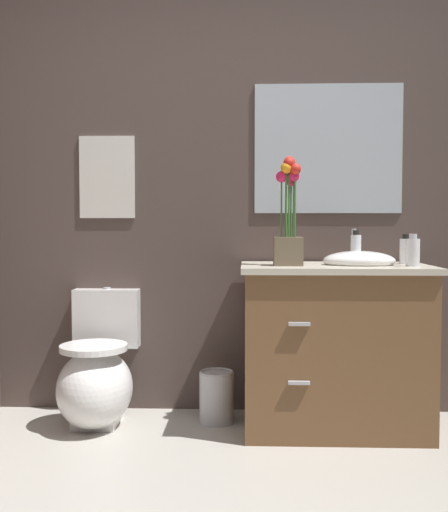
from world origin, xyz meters
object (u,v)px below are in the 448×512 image
(toilet, at_px, (97,378))
(lotion_bottle, at_px, (356,248))
(soap_bottle, at_px, (413,252))
(wall_mirror, at_px, (328,149))
(vanity_cabinet, at_px, (335,345))
(hand_wash_bottle, at_px, (405,250))
(flower_vase, at_px, (288,224))
(wall_poster, at_px, (107,177))
(trash_bin, at_px, (217,396))

(toilet, relative_size, lotion_bottle, 4.01)
(soap_bottle, height_order, wall_mirror, wall_mirror)
(toilet, relative_size, vanity_cabinet, 0.68)
(lotion_bottle, distance_m, hand_wash_bottle, 0.25)
(vanity_cabinet, bearing_deg, lotion_bottle, 41.79)
(flower_vase, height_order, wall_poster, wall_poster)
(lotion_bottle, bearing_deg, wall_mirror, 122.98)
(hand_wash_bottle, bearing_deg, trash_bin, -178.73)
(soap_bottle, xyz_separation_m, trash_bin, (-0.96, 0.17, -0.77))
(toilet, distance_m, trash_bin, 0.63)
(wall_mirror, bearing_deg, flower_vase, -124.46)
(trash_bin, distance_m, wall_poster, 1.33)
(hand_wash_bottle, bearing_deg, flower_vase, -165.95)
(soap_bottle, relative_size, wall_poster, 0.35)
(vanity_cabinet, xyz_separation_m, wall_poster, (-1.22, 0.29, 0.87))
(hand_wash_bottle, height_order, wall_poster, wall_poster)
(flower_vase, relative_size, soap_bottle, 3.44)
(flower_vase, distance_m, soap_bottle, 0.61)
(soap_bottle, xyz_separation_m, lotion_bottle, (-0.24, 0.20, 0.01))
(toilet, height_order, vanity_cabinet, vanity_cabinet)
(hand_wash_bottle, relative_size, wall_mirror, 0.19)
(toilet, xyz_separation_m, vanity_cabinet, (1.22, -0.03, 0.19))
(vanity_cabinet, distance_m, trash_bin, 0.67)
(trash_bin, xyz_separation_m, wall_poster, (-0.62, 0.21, 1.16))
(flower_vase, bearing_deg, vanity_cabinet, 12.31)
(vanity_cabinet, bearing_deg, wall_poster, 166.44)
(toilet, distance_m, hand_wash_bottle, 1.72)
(lotion_bottle, bearing_deg, trash_bin, -177.84)
(toilet, height_order, flower_vase, flower_vase)
(flower_vase, distance_m, wall_mirror, 0.59)
(toilet, bearing_deg, wall_poster, 90.00)
(lotion_bottle, distance_m, trash_bin, 1.06)
(wall_poster, bearing_deg, hand_wash_bottle, -6.93)
(hand_wash_bottle, distance_m, wall_mirror, 0.69)
(wall_poster, bearing_deg, soap_bottle, -13.84)
(vanity_cabinet, height_order, wall_mirror, wall_mirror)
(soap_bottle, distance_m, trash_bin, 1.24)
(vanity_cabinet, distance_m, wall_mirror, 1.06)
(flower_vase, xyz_separation_m, wall_mirror, (0.24, 0.35, 0.41))
(trash_bin, bearing_deg, soap_bottle, -10.24)
(toilet, xyz_separation_m, trash_bin, (0.62, 0.05, -0.11))
(vanity_cabinet, distance_m, flower_vase, 0.66)
(lotion_bottle, xyz_separation_m, hand_wash_bottle, (0.25, -0.01, -0.01))
(soap_bottle, bearing_deg, toilet, 175.62)
(trash_bin, distance_m, wall_mirror, 1.46)
(wall_poster, relative_size, wall_mirror, 0.56)
(soap_bottle, bearing_deg, trash_bin, 169.76)
(vanity_cabinet, bearing_deg, flower_vase, -167.69)
(vanity_cabinet, relative_size, hand_wash_bottle, 6.66)
(soap_bottle, height_order, wall_poster, wall_poster)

